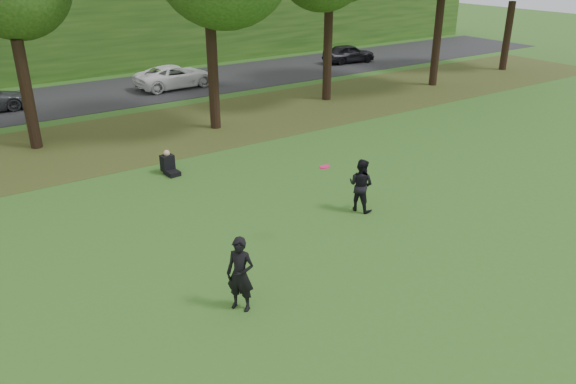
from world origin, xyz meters
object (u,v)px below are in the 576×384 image
(player_left, at_px, (240,274))
(seated_person, at_px, (169,165))
(player_right, at_px, (361,185))
(frisbee, at_px, (325,167))

(player_left, relative_size, seated_person, 2.05)
(player_left, height_order, player_right, player_left)
(seated_person, bearing_deg, frisbee, -83.97)
(frisbee, bearing_deg, player_left, -157.43)
(player_left, height_order, seated_person, player_left)
(player_right, xyz_separation_m, frisbee, (-2.14, -0.98, 1.35))
(frisbee, distance_m, seated_person, 7.29)
(frisbee, bearing_deg, player_right, 24.63)
(frisbee, relative_size, seated_person, 0.45)
(player_left, xyz_separation_m, frisbee, (3.25, 1.35, 1.30))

